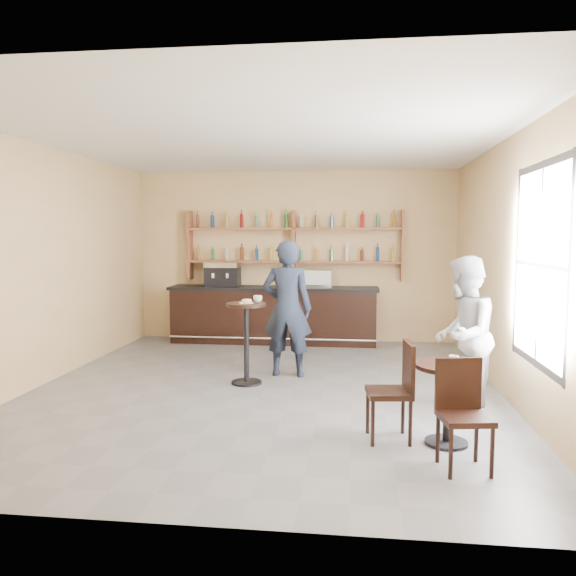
# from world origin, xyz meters

# --- Properties ---
(floor) EXTENTS (7.00, 7.00, 0.00)m
(floor) POSITION_xyz_m (0.00, 0.00, 0.00)
(floor) COLOR slate
(floor) RESTS_ON ground
(ceiling) EXTENTS (7.00, 7.00, 0.00)m
(ceiling) POSITION_xyz_m (0.00, 0.00, 3.20)
(ceiling) COLOR white
(ceiling) RESTS_ON wall_back
(wall_back) EXTENTS (7.00, 0.00, 7.00)m
(wall_back) POSITION_xyz_m (0.00, 3.50, 1.60)
(wall_back) COLOR tan
(wall_back) RESTS_ON floor
(wall_front) EXTENTS (7.00, 0.00, 7.00)m
(wall_front) POSITION_xyz_m (0.00, -3.50, 1.60)
(wall_front) COLOR tan
(wall_front) RESTS_ON floor
(wall_left) EXTENTS (0.00, 7.00, 7.00)m
(wall_left) POSITION_xyz_m (-3.00, 0.00, 1.60)
(wall_left) COLOR tan
(wall_left) RESTS_ON floor
(wall_right) EXTENTS (0.00, 7.00, 7.00)m
(wall_right) POSITION_xyz_m (3.00, 0.00, 1.60)
(wall_right) COLOR tan
(wall_right) RESTS_ON floor
(window_pane) EXTENTS (0.00, 2.00, 2.00)m
(window_pane) POSITION_xyz_m (2.99, -1.20, 1.70)
(window_pane) COLOR white
(window_pane) RESTS_ON wall_right
(window_frame) EXTENTS (0.04, 1.70, 2.10)m
(window_frame) POSITION_xyz_m (2.99, -1.20, 1.70)
(window_frame) COLOR black
(window_frame) RESTS_ON wall_right
(shelf_unit) EXTENTS (4.00, 0.26, 1.40)m
(shelf_unit) POSITION_xyz_m (0.00, 3.37, 1.81)
(shelf_unit) COLOR brown
(shelf_unit) RESTS_ON wall_back
(liquor_bottles) EXTENTS (3.68, 0.10, 1.00)m
(liquor_bottles) POSITION_xyz_m (0.00, 3.37, 1.98)
(liquor_bottles) COLOR #8C5919
(liquor_bottles) RESTS_ON shelf_unit
(bar_counter) EXTENTS (3.86, 0.75, 1.05)m
(bar_counter) POSITION_xyz_m (-0.35, 3.15, 0.52)
(bar_counter) COLOR black
(bar_counter) RESTS_ON floor
(espresso_machine) EXTENTS (0.63, 0.41, 0.44)m
(espresso_machine) POSITION_xyz_m (-1.31, 3.15, 1.27)
(espresso_machine) COLOR black
(espresso_machine) RESTS_ON bar_counter
(pastry_case) EXTENTS (0.58, 0.49, 0.32)m
(pastry_case) POSITION_xyz_m (0.47, 3.15, 1.20)
(pastry_case) COLOR silver
(pastry_case) RESTS_ON bar_counter
(pedestal_table) EXTENTS (0.61, 0.61, 1.10)m
(pedestal_table) POSITION_xyz_m (-0.29, 0.21, 0.55)
(pedestal_table) COLOR black
(pedestal_table) RESTS_ON floor
(napkin) EXTENTS (0.22, 0.22, 0.00)m
(napkin) POSITION_xyz_m (-0.29, 0.21, 1.10)
(napkin) COLOR white
(napkin) RESTS_ON pedestal_table
(donut) EXTENTS (0.15, 0.15, 0.05)m
(donut) POSITION_xyz_m (-0.28, 0.20, 1.13)
(donut) COLOR #C17946
(donut) RESTS_ON napkin
(cup_pedestal) EXTENTS (0.13, 0.13, 0.09)m
(cup_pedestal) POSITION_xyz_m (-0.15, 0.31, 1.14)
(cup_pedestal) COLOR white
(cup_pedestal) RESTS_ON pedestal_table
(man_main) EXTENTS (0.72, 0.48, 1.94)m
(man_main) POSITION_xyz_m (0.20, 0.73, 0.97)
(man_main) COLOR black
(man_main) RESTS_ON floor
(cafe_table) EXTENTS (0.78, 0.78, 0.78)m
(cafe_table) POSITION_xyz_m (2.04, -1.72, 0.39)
(cafe_table) COLOR black
(cafe_table) RESTS_ON floor
(cup_cafe) EXTENTS (0.12, 0.12, 0.09)m
(cup_cafe) POSITION_xyz_m (2.09, -1.72, 0.82)
(cup_cafe) COLOR white
(cup_cafe) RESTS_ON cafe_table
(chair_west) EXTENTS (0.46, 0.46, 0.97)m
(chair_west) POSITION_xyz_m (1.49, -1.67, 0.48)
(chair_west) COLOR black
(chair_west) RESTS_ON floor
(chair_south) EXTENTS (0.47, 0.47, 0.94)m
(chair_south) POSITION_xyz_m (2.09, -2.32, 0.47)
(chair_south) COLOR black
(chair_south) RESTS_ON floor
(patron_second) EXTENTS (0.93, 1.04, 1.77)m
(patron_second) POSITION_xyz_m (2.36, -0.71, 0.89)
(patron_second) COLOR #A2A1A7
(patron_second) RESTS_ON floor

